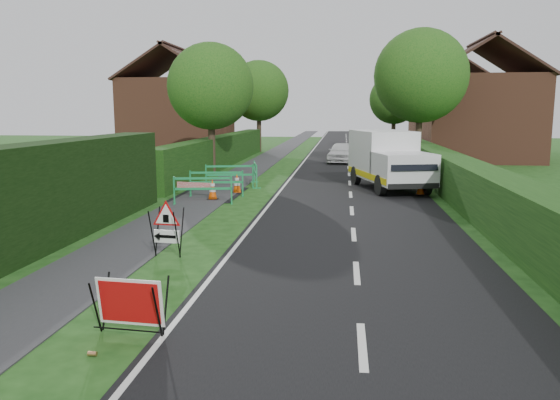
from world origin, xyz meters
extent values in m
plane|color=#184012|center=(0.00, 0.00, 0.00)|extent=(120.00, 120.00, 0.00)
cube|color=black|center=(2.50, 35.00, 0.00)|extent=(6.00, 90.00, 0.02)
cube|color=#2D2D30|center=(-3.00, 35.00, 0.01)|extent=(2.00, 90.00, 0.02)
cube|color=#14380F|center=(-5.00, 22.00, 0.00)|extent=(1.00, 24.00, 1.80)
cube|color=#14380F|center=(6.50, 16.00, 0.00)|extent=(1.20, 50.00, 1.50)
cube|color=brown|center=(-10.00, 30.00, 2.75)|extent=(7.00, 7.00, 5.50)
cube|color=#331E19|center=(-11.75, 30.00, 6.59)|extent=(4.00, 7.40, 2.58)
cube|color=#331E19|center=(-8.25, 30.00, 6.59)|extent=(4.00, 7.40, 2.58)
cube|color=#331E19|center=(-10.00, 30.00, 7.69)|extent=(0.25, 7.40, 0.18)
cube|color=brown|center=(11.00, 28.00, 2.75)|extent=(7.00, 7.00, 5.50)
cube|color=#331E19|center=(9.25, 28.00, 6.59)|extent=(4.00, 7.40, 2.58)
cube|color=#331E19|center=(12.75, 28.00, 6.59)|extent=(4.00, 7.40, 2.58)
cube|color=#331E19|center=(11.00, 28.00, 7.69)|extent=(0.25, 7.40, 0.18)
cube|color=brown|center=(12.00, 42.00, 2.75)|extent=(7.00, 7.00, 5.50)
cube|color=#331E19|center=(10.25, 42.00, 6.59)|extent=(4.00, 7.40, 2.58)
cube|color=#331E19|center=(13.75, 42.00, 6.59)|extent=(4.00, 7.40, 2.58)
cube|color=#331E19|center=(12.00, 42.00, 7.69)|extent=(0.25, 7.40, 0.18)
cylinder|color=#2D2116|center=(-4.60, 18.00, 1.31)|extent=(0.36, 0.36, 2.62)
sphere|color=#134813|center=(-4.60, 18.00, 4.50)|extent=(4.40, 4.40, 4.40)
cylinder|color=#2D2116|center=(6.40, 22.00, 1.49)|extent=(0.36, 0.36, 2.97)
sphere|color=#134813|center=(6.40, 22.00, 5.18)|extent=(5.20, 5.20, 5.20)
cylinder|color=#2D2116|center=(-4.60, 34.00, 1.40)|extent=(0.36, 0.36, 2.80)
sphere|color=#134813|center=(-4.60, 34.00, 4.84)|extent=(4.80, 4.80, 4.80)
cylinder|color=#2D2116|center=(6.40, 38.00, 1.22)|extent=(0.36, 0.36, 2.45)
sphere|color=#134813|center=(6.40, 38.00, 4.23)|extent=(4.20, 4.20, 4.20)
cylinder|color=black|center=(-1.34, -2.56, 0.43)|extent=(0.05, 0.30, 0.83)
cylinder|color=black|center=(-1.32, -2.26, 0.43)|extent=(0.05, 0.30, 0.83)
cylinder|color=black|center=(-0.39, -2.64, 0.43)|extent=(0.05, 0.30, 0.83)
cylinder|color=black|center=(-0.36, -2.34, 0.43)|extent=(0.05, 0.30, 0.83)
cylinder|color=black|center=(-0.87, -2.62, 0.14)|extent=(1.02, 0.11, 0.02)
cube|color=white|center=(-0.85, -2.47, 0.50)|extent=(1.02, 0.20, 0.73)
cube|color=#B20C0D|center=(-0.86, -2.48, 0.50)|extent=(0.93, 0.18, 0.63)
cylinder|color=black|center=(-1.99, 1.65, 0.56)|extent=(0.06, 0.34, 1.09)
cylinder|color=black|center=(-1.96, 1.92, 0.56)|extent=(0.06, 0.34, 1.09)
cylinder|color=black|center=(-1.41, 1.58, 0.56)|extent=(0.06, 0.34, 1.09)
cylinder|color=black|center=(-1.38, 1.85, 0.56)|extent=(0.06, 0.34, 1.09)
cube|color=white|center=(-1.69, 1.73, 0.49)|extent=(0.60, 0.09, 0.29)
cube|color=black|center=(-1.69, 1.72, 0.49)|extent=(0.43, 0.06, 0.07)
cone|color=black|center=(-1.92, 1.74, 0.49)|extent=(0.16, 0.19, 0.18)
cube|color=black|center=(-1.69, 1.71, 0.90)|extent=(0.14, 0.02, 0.18)
cube|color=silver|center=(3.85, 14.17, 1.42)|extent=(2.86, 3.74, 1.98)
cube|color=silver|center=(4.52, 11.74, 1.04)|extent=(2.55, 2.61, 1.21)
cube|color=black|center=(4.79, 10.76, 1.34)|extent=(1.81, 0.70, 0.56)
cube|color=yellow|center=(3.11, 12.96, 0.64)|extent=(1.36, 4.91, 0.25)
cube|color=yellow|center=(5.11, 13.51, 0.64)|extent=(1.36, 4.91, 0.25)
cube|color=black|center=(4.79, 10.76, 0.49)|extent=(1.98, 0.65, 0.21)
cylinder|color=black|center=(3.64, 11.45, 0.41)|extent=(0.46, 0.86, 0.82)
cylinder|color=black|center=(5.43, 11.94, 0.41)|extent=(0.46, 0.86, 0.82)
cylinder|color=black|center=(2.76, 14.64, 0.41)|extent=(0.46, 0.86, 0.82)
cylinder|color=black|center=(4.55, 15.13, 0.41)|extent=(0.46, 0.86, 0.82)
cube|color=black|center=(5.22, 11.88, 0.02)|extent=(0.38, 0.38, 0.04)
cone|color=#EE4F07|center=(5.22, 11.88, 0.42)|extent=(0.32, 0.32, 0.75)
cylinder|color=white|center=(5.22, 11.88, 0.38)|extent=(0.25, 0.25, 0.14)
cylinder|color=white|center=(5.22, 11.88, 0.56)|extent=(0.17, 0.17, 0.10)
cube|color=black|center=(5.46, 13.59, 0.02)|extent=(0.38, 0.38, 0.04)
cone|color=#EE4F07|center=(5.46, 13.59, 0.42)|extent=(0.32, 0.32, 0.75)
cylinder|color=white|center=(5.46, 13.59, 0.38)|extent=(0.25, 0.25, 0.14)
cylinder|color=white|center=(5.46, 13.59, 0.56)|extent=(0.17, 0.17, 0.10)
cube|color=black|center=(5.38, 15.36, 0.02)|extent=(0.38, 0.38, 0.04)
cone|color=#EE4F07|center=(5.38, 15.36, 0.42)|extent=(0.32, 0.32, 0.75)
cylinder|color=white|center=(5.38, 15.36, 0.38)|extent=(0.25, 0.25, 0.14)
cylinder|color=white|center=(5.38, 15.36, 0.56)|extent=(0.17, 0.17, 0.10)
cube|color=black|center=(-2.59, 9.74, 0.02)|extent=(0.38, 0.38, 0.04)
cone|color=#EE4F07|center=(-2.59, 9.74, 0.42)|extent=(0.32, 0.32, 0.75)
cylinder|color=white|center=(-2.59, 9.74, 0.38)|extent=(0.25, 0.25, 0.14)
cylinder|color=white|center=(-2.59, 9.74, 0.56)|extent=(0.17, 0.17, 0.10)
cube|color=black|center=(-2.01, 11.51, 0.02)|extent=(0.38, 0.38, 0.04)
cone|color=#EE4F07|center=(-2.01, 11.51, 0.42)|extent=(0.32, 0.32, 0.75)
cylinder|color=white|center=(-2.01, 11.51, 0.38)|extent=(0.25, 0.25, 0.14)
cylinder|color=white|center=(-2.01, 11.51, 0.56)|extent=(0.17, 0.17, 0.10)
cube|color=#188845|center=(-3.68, 8.58, 0.50)|extent=(0.06, 0.06, 1.00)
cube|color=#188845|center=(-1.72, 8.98, 0.50)|extent=(0.06, 0.06, 1.00)
cube|color=#188845|center=(-2.70, 8.78, 0.92)|extent=(1.97, 0.45, 0.08)
cube|color=#188845|center=(-2.70, 8.78, 0.55)|extent=(1.97, 0.45, 0.08)
cube|color=#188845|center=(-3.68, 8.58, 0.02)|extent=(0.13, 0.35, 0.04)
cube|color=#188845|center=(-1.72, 8.98, 0.02)|extent=(0.13, 0.35, 0.04)
cube|color=#188845|center=(-3.62, 10.42, 0.50)|extent=(0.06, 0.06, 1.00)
cube|color=#188845|center=(-1.64, 10.73, 0.50)|extent=(0.06, 0.06, 1.00)
cube|color=#188845|center=(-2.63, 10.58, 0.92)|extent=(1.98, 0.36, 0.08)
cube|color=#188845|center=(-2.63, 10.58, 0.55)|extent=(1.98, 0.36, 0.08)
cube|color=#188845|center=(-3.62, 10.42, 0.02)|extent=(0.11, 0.36, 0.04)
cube|color=#188845|center=(-1.64, 10.73, 0.02)|extent=(0.11, 0.36, 0.04)
cube|color=#188845|center=(-3.61, 12.81, 0.50)|extent=(0.06, 0.06, 1.00)
cube|color=#188845|center=(-1.66, 13.26, 0.50)|extent=(0.06, 0.06, 1.00)
cube|color=#188845|center=(-2.64, 13.03, 0.92)|extent=(1.96, 0.50, 0.08)
cube|color=#188845|center=(-2.64, 13.03, 0.55)|extent=(1.96, 0.50, 0.08)
cube|color=#188845|center=(-3.61, 12.81, 0.02)|extent=(0.14, 0.35, 0.04)
cube|color=#188845|center=(-1.66, 13.26, 0.02)|extent=(0.14, 0.35, 0.04)
cube|color=#188845|center=(-1.44, 12.88, 0.50)|extent=(0.06, 0.06, 1.00)
cube|color=#188845|center=(-1.86, 14.84, 0.50)|extent=(0.06, 0.06, 1.00)
cube|color=#188845|center=(-1.65, 13.86, 0.92)|extent=(0.46, 1.97, 0.08)
cube|color=#188845|center=(-1.65, 13.86, 0.55)|extent=(0.46, 1.97, 0.08)
cube|color=#188845|center=(-1.44, 12.88, 0.02)|extent=(0.35, 0.13, 0.04)
cube|color=#188845|center=(-1.86, 14.84, 0.02)|extent=(0.35, 0.13, 0.04)
cube|color=red|center=(-3.39, 10.25, 0.00)|extent=(1.48, 0.32, 0.25)
cylinder|color=#BF7F4C|center=(-1.11, -3.21, 0.00)|extent=(0.12, 0.07, 0.07)
imported|color=silver|center=(2.07, 25.17, 0.65)|extent=(1.98, 3.99, 1.31)
camera|label=1|loc=(2.19, -9.75, 3.25)|focal=35.00mm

